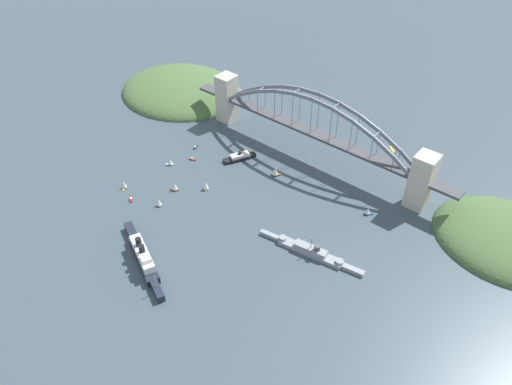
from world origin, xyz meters
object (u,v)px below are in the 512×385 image
at_px(small_boat_4, 175,187).
at_px(small_boat_9, 124,184).
at_px(ocean_liner, 143,257).
at_px(harbor_ferry_steamer, 240,157).
at_px(small_boat_1, 275,171).
at_px(small_boat_5, 170,162).
at_px(small_boat_6, 368,211).
at_px(naval_cruiser, 311,251).
at_px(small_boat_2, 131,199).
at_px(small_boat_3, 159,202).
at_px(small_boat_8, 195,147).
at_px(seaplane_taxiing_near_bridge, 393,150).
at_px(small_boat_0, 192,159).
at_px(small_boat_7, 206,185).
at_px(harbor_arch_bridge, 313,133).

height_order(small_boat_4, small_boat_9, small_boat_9).
distance_m(ocean_liner, harbor_ferry_steamer, 141.52).
xyz_separation_m(small_boat_1, small_boat_5, (82.28, 48.33, -1.04)).
xyz_separation_m(small_boat_5, small_boat_6, (-170.09, -55.41, 0.09)).
relative_size(small_boat_4, small_boat_6, 1.04).
xyz_separation_m(naval_cruiser, small_boat_2, (149.12, 44.94, -1.93)).
bearing_deg(small_boat_9, small_boat_3, -174.88).
relative_size(ocean_liner, small_boat_4, 9.87).
distance_m(ocean_liner, small_boat_9, 89.46).
bearing_deg(harbor_ferry_steamer, small_boat_8, 16.33).
relative_size(seaplane_taxiing_near_bridge, small_boat_3, 1.17).
height_order(small_boat_0, small_boat_6, small_boat_6).
distance_m(ocean_liner, small_boat_7, 90.45).
bearing_deg(small_boat_3, harbor_arch_bridge, -112.53).
bearing_deg(small_boat_3, naval_cruiser, -164.36).
relative_size(seaplane_taxiing_near_bridge, small_boat_2, 1.26).
bearing_deg(small_boat_1, small_boat_3, 62.71).
relative_size(harbor_ferry_steamer, small_boat_4, 3.93).
xyz_separation_m(small_boat_3, small_boat_8, (36.22, -77.33, -2.80)).
distance_m(small_boat_3, small_boat_8, 85.44).
bearing_deg(small_boat_9, small_boat_5, -96.13).
distance_m(small_boat_2, small_boat_4, 36.95).
height_order(small_boat_2, small_boat_5, small_boat_5).
bearing_deg(ocean_liner, small_boat_4, -58.74).
xyz_separation_m(harbor_arch_bridge, harbor_ferry_steamer, (48.16, 44.88, -23.84)).
bearing_deg(harbor_arch_bridge, small_boat_5, 45.14).
distance_m(harbor_arch_bridge, small_boat_8, 111.85).
xyz_separation_m(harbor_ferry_steamer, small_boat_1, (-39.77, -2.09, 1.92)).
bearing_deg(harbor_arch_bridge, small_boat_2, 61.26).
height_order(ocean_liner, small_boat_1, ocean_liner).
bearing_deg(small_boat_2, naval_cruiser, -163.23).
xyz_separation_m(small_boat_2, small_boat_6, (-158.88, -109.19, 2.69)).
distance_m(small_boat_6, small_boat_7, 134.86).
height_order(ocean_liner, small_boat_0, ocean_liner).
bearing_deg(small_boat_5, small_boat_6, -161.96).
distance_m(small_boat_4, small_boat_5, 37.32).
bearing_deg(ocean_liner, naval_cruiser, -136.55).
height_order(small_boat_3, small_boat_4, small_boat_4).
relative_size(small_boat_3, small_boat_8, 1.07).
bearing_deg(small_boat_9, small_boat_0, -102.84).
relative_size(harbor_arch_bridge, small_boat_3, 35.72).
bearing_deg(small_boat_0, small_boat_8, -53.75).
bearing_deg(small_boat_8, small_boat_2, 98.37).
distance_m(small_boat_3, small_boat_4, 22.38).
bearing_deg(seaplane_taxiing_near_bridge, small_boat_2, 56.30).
relative_size(small_boat_4, small_boat_5, 1.06).
xyz_separation_m(small_boat_6, small_boat_7, (120.76, 60.02, 0.87)).
distance_m(harbor_arch_bridge, harbor_ferry_steamer, 70.01).
xyz_separation_m(harbor_arch_bridge, ocean_liner, (18.16, 183.15, -20.89)).
relative_size(small_boat_1, small_boat_4, 1.22).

